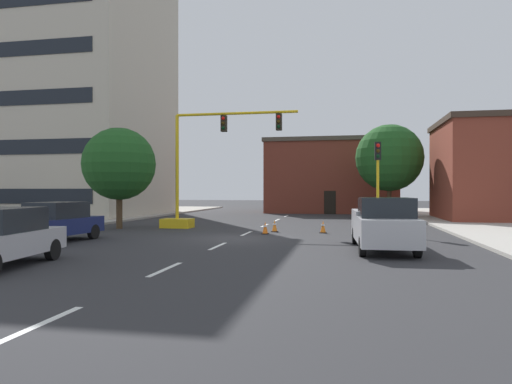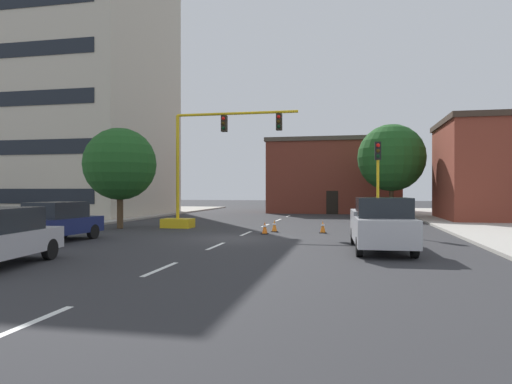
{
  "view_description": "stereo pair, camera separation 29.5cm",
  "coord_description": "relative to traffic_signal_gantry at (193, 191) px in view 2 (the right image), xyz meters",
  "views": [
    {
      "loc": [
        5.03,
        -20.81,
        2.26
      ],
      "look_at": [
        0.16,
        4.24,
        2.16
      ],
      "focal_mm": 32.14,
      "sensor_mm": 36.0,
      "label": 1
    },
    {
      "loc": [
        5.32,
        -20.75,
        2.26
      ],
      "look_at": [
        0.16,
        4.24,
        2.16
      ],
      "focal_mm": 32.14,
      "sensor_mm": 36.0,
      "label": 2
    }
  ],
  "objects": [
    {
      "name": "traffic_signal_gantry",
      "position": [
        0.0,
        0.0,
        0.0
      ],
      "size": [
        8.15,
        1.2,
        6.83
      ],
      "color": "yellow",
      "rests_on": "ground_plane"
    },
    {
      "name": "lane_stripe_seg_1",
      "position": [
        3.85,
        -13.73,
        -2.18
      ],
      "size": [
        0.16,
        2.4,
        0.01
      ],
      "primitive_type": "cube",
      "color": "silver",
      "rests_on": "ground_plane"
    },
    {
      "name": "lane_stripe_seg_4",
      "position": [
        3.85,
        2.77,
        -2.18
      ],
      "size": [
        0.16,
        2.4,
        0.01
      ],
      "primitive_type": "cube",
      "color": "silver",
      "rests_on": "ground_plane"
    },
    {
      "name": "building_brick_center",
      "position": [
        7.51,
        21.58,
        1.51
      ],
      "size": [
        13.06,
        8.15,
        7.38
      ],
      "color": "brown",
      "rests_on": "ground_plane"
    },
    {
      "name": "tree_right_far",
      "position": [
        12.47,
        12.92,
        2.72
      ],
      "size": [
        5.48,
        5.48,
        7.66
      ],
      "color": "#4C3823",
      "rests_on": "ground_plane"
    },
    {
      "name": "traffic_cone_roadside_a",
      "position": [
        7.76,
        -1.7,
        -1.86
      ],
      "size": [
        0.36,
        0.36,
        0.66
      ],
      "color": "black",
      "rests_on": "ground_plane"
    },
    {
      "name": "lane_stripe_seg_0",
      "position": [
        3.85,
        -19.23,
        -2.18
      ],
      "size": [
        0.16,
        2.4,
        0.01
      ],
      "primitive_type": "cube",
      "color": "silver",
      "rests_on": "ground_plane"
    },
    {
      "name": "lane_stripe_seg_3",
      "position": [
        3.85,
        -2.73,
        -2.18
      ],
      "size": [
        0.16,
        2.4,
        0.01
      ],
      "primitive_type": "cube",
      "color": "silver",
      "rests_on": "ground_plane"
    },
    {
      "name": "lane_stripe_seg_6",
      "position": [
        3.85,
        13.77,
        -2.18
      ],
      "size": [
        0.16,
        2.4,
        0.01
      ],
      "primitive_type": "cube",
      "color": "silver",
      "rests_on": "ground_plane"
    },
    {
      "name": "lane_stripe_seg_2",
      "position": [
        3.85,
        -8.23,
        -2.18
      ],
      "size": [
        0.16,
        2.4,
        0.01
      ],
      "primitive_type": "cube",
      "color": "silver",
      "rests_on": "ground_plane"
    },
    {
      "name": "building_tall_left",
      "position": [
        -14.57,
        10.7,
        8.86
      ],
      "size": [
        14.45,
        14.19,
        22.08
      ],
      "color": "beige",
      "rests_on": "ground_plane"
    },
    {
      "name": "traffic_cone_roadside_c",
      "position": [
        4.87,
        -2.87,
        -1.87
      ],
      "size": [
        0.36,
        0.36,
        0.65
      ],
      "color": "black",
      "rests_on": "ground_plane"
    },
    {
      "name": "ground_plane",
      "position": [
        3.85,
        -5.23,
        -2.19
      ],
      "size": [
        160.0,
        160.0,
        0.0
      ],
      "primitive_type": "plane",
      "color": "#2D2D30"
    },
    {
      "name": "sidewalk_left",
      "position": [
        -9.5,
        2.77,
        -2.12
      ],
      "size": [
        6.0,
        56.0,
        0.14
      ],
      "primitive_type": "cube",
      "color": "#9E998E",
      "rests_on": "ground_plane"
    },
    {
      "name": "sedan_navy_mid_left",
      "position": [
        -3.43,
        -8.2,
        -1.3
      ],
      "size": [
        2.16,
        4.62,
        1.74
      ],
      "color": "navy",
      "rests_on": "ground_plane"
    },
    {
      "name": "pickup_truck_silver",
      "position": [
        10.29,
        -8.27,
        -1.21
      ],
      "size": [
        2.24,
        5.48,
        1.99
      ],
      "color": "#BCBCC1",
      "rests_on": "ground_plane"
    },
    {
      "name": "sidewalk_right",
      "position": [
        17.21,
        2.77,
        -2.12
      ],
      "size": [
        6.0,
        56.0,
        0.14
      ],
      "primitive_type": "cube",
      "color": "#B2ADA3",
      "rests_on": "ground_plane"
    },
    {
      "name": "lane_stripe_seg_5",
      "position": [
        3.85,
        8.27,
        -2.18
      ],
      "size": [
        0.16,
        2.4,
        0.01
      ],
      "primitive_type": "cube",
      "color": "silver",
      "rests_on": "ground_plane"
    },
    {
      "name": "tree_left_near",
      "position": [
        -4.17,
        -1.12,
        1.61
      ],
      "size": [
        4.26,
        4.26,
        5.94
      ],
      "color": "#4C3823",
      "rests_on": "ground_plane"
    },
    {
      "name": "traffic_cone_roadside_b",
      "position": [
        5.15,
        -1.55,
        -1.87
      ],
      "size": [
        0.36,
        0.36,
        0.66
      ],
      "color": "black",
      "rests_on": "ground_plane"
    },
    {
      "name": "traffic_light_pole_right",
      "position": [
        10.59,
        -1.13,
        1.34
      ],
      "size": [
        0.32,
        0.47,
        4.8
      ],
      "color": "yellow",
      "rests_on": "ground_plane"
    }
  ]
}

